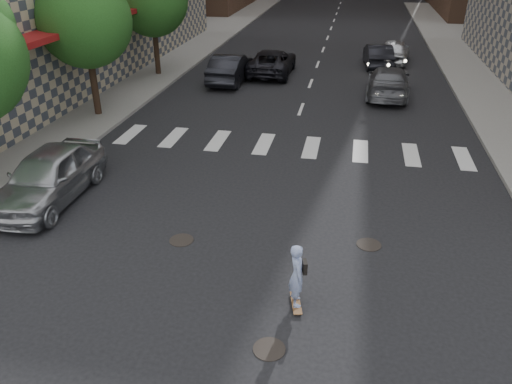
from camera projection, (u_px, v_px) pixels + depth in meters
The scene contains 13 objects.
ground at pixel (240, 273), 12.96m from camera, with size 160.00×160.00×0.00m, color black.
sidewalk_left at pixel (92, 67), 32.85m from camera, with size 13.00×80.00×0.15m, color gray.
tree_b at pixel (86, 15), 22.16m from camera, with size 4.20×4.20×6.60m.
manhole_a at pixel (269, 349), 10.58m from camera, with size 0.70×0.70×0.02m, color black.
manhole_b at pixel (181, 240), 14.35m from camera, with size 0.70×0.70×0.02m, color black.
manhole_c at pixel (369, 245), 14.14m from camera, with size 0.70×0.70×0.02m, color black.
skateboarder at pixel (297, 275), 11.43m from camera, with size 0.51×0.87×1.68m.
silver_sedan at pixel (49, 176), 16.20m from camera, with size 2.03×5.05×1.72m, color #ACAEB3.
traffic_car_a at pixel (230, 68), 29.46m from camera, with size 1.74×4.99×1.64m, color black.
traffic_car_b at pixel (388, 82), 26.90m from camera, with size 2.19×5.39×1.56m, color #57595F.
traffic_car_c at pixel (272, 62), 31.15m from camera, with size 2.53×5.48×1.52m, color black.
traffic_car_d at pixel (394, 51), 33.87m from camera, with size 1.91×4.76×1.62m, color silver.
traffic_car_e at pixel (378, 55), 32.87m from camera, with size 1.60×4.58×1.51m, color black.
Camera 1 is at (2.44, -10.27, 7.83)m, focal length 35.00 mm.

